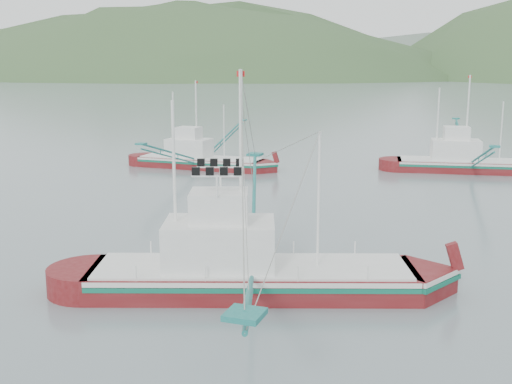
% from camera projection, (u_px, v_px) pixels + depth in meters
% --- Properties ---
extents(ground, '(1200.00, 1200.00, 0.00)m').
position_uv_depth(ground, '(215.00, 278.00, 31.90)').
color(ground, slate).
rests_on(ground, ground).
extents(main_boat, '(15.53, 26.38, 11.04)m').
position_uv_depth(main_boat, '(249.00, 247.00, 29.48)').
color(main_boat, '#5F0E10').
rests_on(main_boat, ground).
extents(bg_boat_left, '(12.78, 23.13, 9.36)m').
position_uv_depth(bg_boat_left, '(199.00, 155.00, 64.29)').
color(bg_boat_left, '#5F0E10').
rests_on(bg_boat_left, ground).
extents(bg_boat_right, '(14.05, 24.51, 10.00)m').
position_uv_depth(bg_boat_right, '(468.00, 155.00, 61.94)').
color(bg_boat_right, '#5F0E10').
rests_on(bg_boat_right, ground).
extents(headland_left, '(448.00, 308.00, 210.00)m').
position_uv_depth(headland_left, '(183.00, 77.00, 423.52)').
color(headland_left, '#35532B').
rests_on(headland_left, ground).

